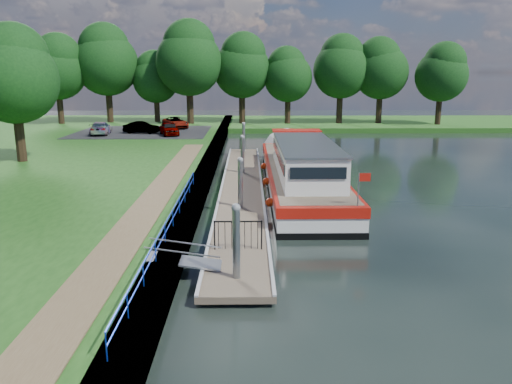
{
  "coord_description": "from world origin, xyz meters",
  "views": [
    {
      "loc": [
        0.41,
        -15.95,
        7.03
      ],
      "look_at": [
        0.77,
        7.51,
        1.4
      ],
      "focal_mm": 35.0,
      "sensor_mm": 36.0,
      "label": 1
    }
  ],
  "objects_px": {
    "pontoon": "(242,190)",
    "car_b": "(142,127)",
    "car_a": "(169,128)",
    "barge": "(299,170)",
    "car_c": "(101,128)",
    "car_d": "(176,123)"
  },
  "relations": [
    {
      "from": "car_c",
      "to": "car_d",
      "type": "bearing_deg",
      "value": -146.3
    },
    {
      "from": "car_b",
      "to": "car_c",
      "type": "distance_m",
      "value": 4.09
    },
    {
      "from": "pontoon",
      "to": "car_a",
      "type": "bearing_deg",
      "value": 109.27
    },
    {
      "from": "barge",
      "to": "car_d",
      "type": "distance_m",
      "value": 29.1
    },
    {
      "from": "pontoon",
      "to": "car_b",
      "type": "height_order",
      "value": "car_b"
    },
    {
      "from": "barge",
      "to": "car_c",
      "type": "height_order",
      "value": "barge"
    },
    {
      "from": "pontoon",
      "to": "car_a",
      "type": "distance_m",
      "value": 23.26
    },
    {
      "from": "car_a",
      "to": "car_c",
      "type": "height_order",
      "value": "car_a"
    },
    {
      "from": "pontoon",
      "to": "car_b",
      "type": "xyz_separation_m",
      "value": [
        -10.77,
        23.48,
        1.26
      ]
    },
    {
      "from": "barge",
      "to": "car_b",
      "type": "bearing_deg",
      "value": 123.56
    },
    {
      "from": "car_d",
      "to": "car_a",
      "type": "bearing_deg",
      "value": -112.47
    },
    {
      "from": "car_a",
      "to": "car_b",
      "type": "height_order",
      "value": "car_a"
    },
    {
      "from": "barge",
      "to": "car_c",
      "type": "distance_m",
      "value": 27.67
    },
    {
      "from": "pontoon",
      "to": "car_d",
      "type": "bearing_deg",
      "value": 105.56
    },
    {
      "from": "car_a",
      "to": "car_d",
      "type": "bearing_deg",
      "value": 74.27
    },
    {
      "from": "car_b",
      "to": "pontoon",
      "type": "bearing_deg",
      "value": -147.62
    },
    {
      "from": "car_c",
      "to": "car_a",
      "type": "bearing_deg",
      "value": 167.38
    },
    {
      "from": "pontoon",
      "to": "car_b",
      "type": "distance_m",
      "value": 25.86
    },
    {
      "from": "pontoon",
      "to": "car_a",
      "type": "height_order",
      "value": "car_a"
    },
    {
      "from": "car_b",
      "to": "car_d",
      "type": "distance_m",
      "value": 5.79
    },
    {
      "from": "pontoon",
      "to": "barge",
      "type": "bearing_deg",
      "value": 26.88
    },
    {
      "from": "pontoon",
      "to": "barge",
      "type": "relative_size",
      "value": 1.42
    }
  ]
}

